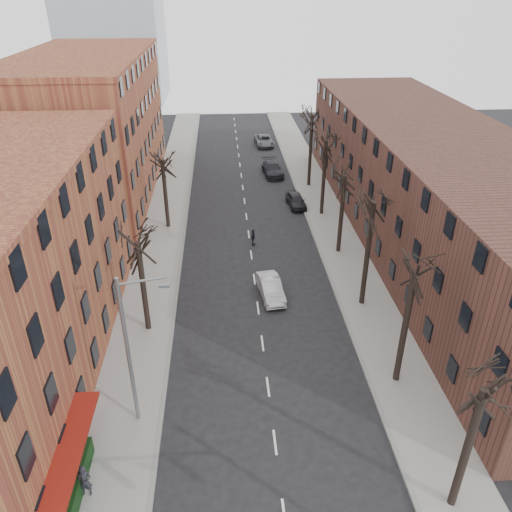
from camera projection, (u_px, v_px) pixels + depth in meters
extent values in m
cube|color=gray|center=(165.00, 222.00, 48.67)|extent=(4.00, 90.00, 0.15)
cube|color=gray|center=(327.00, 218.00, 49.64)|extent=(4.00, 90.00, 0.15)
cube|color=brown|center=(91.00, 129.00, 52.67)|extent=(12.00, 28.00, 14.00)
cube|color=#4C2B23|center=(433.00, 187.00, 43.37)|extent=(12.00, 50.00, 10.00)
cube|color=maroon|center=(80.00, 488.00, 23.33)|extent=(1.20, 7.00, 0.15)
cube|color=black|center=(70.00, 499.00, 22.14)|extent=(0.80, 6.00, 1.00)
cylinder|color=slate|center=(128.00, 355.00, 24.77)|extent=(0.20, 0.20, 9.00)
cylinder|color=slate|center=(141.00, 281.00, 22.75)|extent=(2.39, 0.12, 0.46)
cube|color=slate|center=(164.00, 286.00, 22.95)|extent=(0.50, 0.22, 0.14)
imported|color=#B0B4B8|center=(271.00, 288.00, 37.14)|extent=(2.00, 4.41, 1.40)
imported|color=black|center=(296.00, 200.00, 51.97)|extent=(2.05, 4.20, 1.38)
imported|color=black|center=(272.00, 169.00, 60.36)|extent=(2.55, 5.38, 1.51)
imported|color=#54585C|center=(264.00, 141.00, 71.10)|extent=(2.69, 5.25, 1.42)
imported|color=#23222A|center=(85.00, 481.00, 22.51)|extent=(0.64, 0.42, 1.74)
imported|color=black|center=(253.00, 237.00, 44.31)|extent=(0.53, 0.96, 1.55)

